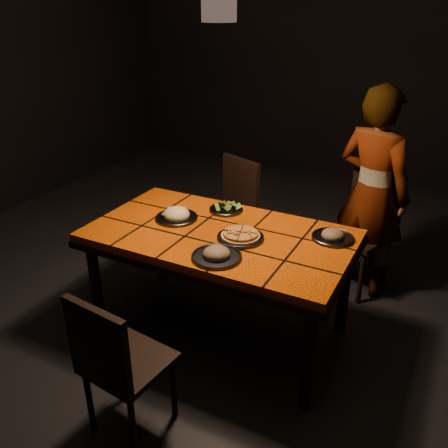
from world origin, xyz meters
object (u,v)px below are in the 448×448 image
at_px(plate_pasta, 177,216).
at_px(chair_far_left, 231,206).
at_px(dining_table, 220,243).
at_px(chair_near, 116,360).
at_px(plate_pizza, 240,236).
at_px(chair_far_right, 366,222).
at_px(diner, 372,193).

bearing_deg(plate_pasta, chair_far_left, 92.00).
distance_m(dining_table, chair_far_left, 0.98).
height_order(dining_table, chair_near, chair_near).
height_order(plate_pizza, plate_pasta, plate_pasta).
height_order(chair_far_right, diner, diner).
xyz_separation_m(dining_table, chair_far_right, (0.68, 1.06, -0.14)).
bearing_deg(plate_pizza, chair_near, -102.15).
bearing_deg(chair_far_left, diner, 27.87).
bearing_deg(chair_far_right, chair_far_left, -150.90).
bearing_deg(chair_far_left, plate_pasta, -66.18).
distance_m(diner, plate_pasta, 1.43).
height_order(chair_near, chair_far_left, chair_far_left).
height_order(diner, plate_pasta, diner).
height_order(dining_table, chair_far_right, chair_far_right).
distance_m(diner, plate_pizza, 1.17).
height_order(dining_table, diner, diner).
bearing_deg(chair_near, diner, -104.44).
bearing_deg(plate_pizza, diner, 61.80).
height_order(chair_far_left, diner, diner).
distance_m(chair_near, chair_far_left, 1.89).
bearing_deg(chair_far_left, chair_far_right, 30.72).
distance_m(dining_table, chair_near, 0.99).
relative_size(chair_far_left, chair_far_right, 0.97).
xyz_separation_m(dining_table, plate_pasta, (-0.34, 0.04, 0.10)).
xyz_separation_m(dining_table, chair_near, (-0.05, -0.97, -0.19)).
relative_size(chair_near, chair_far_right, 0.91).
relative_size(dining_table, chair_far_right, 1.76).
distance_m(dining_table, chair_far_right, 1.27).
bearing_deg(plate_pasta, dining_table, -6.85).
relative_size(chair_far_right, plate_pizza, 3.16).
height_order(chair_far_left, plate_pasta, chair_far_left).
xyz_separation_m(chair_near, chair_far_left, (-0.32, 1.87, 0.04)).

